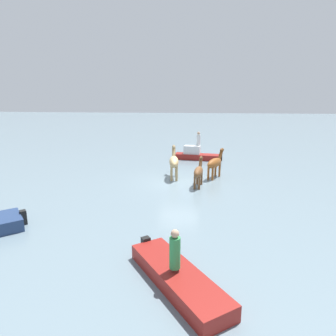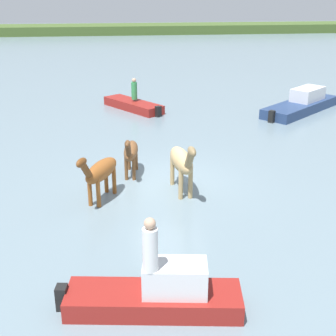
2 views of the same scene
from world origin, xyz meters
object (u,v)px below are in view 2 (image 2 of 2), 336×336
Objects in this scene: horse_pinto_flank at (100,171)px; boat_launch_far at (302,105)px; horse_chestnut_trailing at (182,161)px; boat_motor_center at (134,107)px; boat_skiff_near at (157,298)px; person_helmsman_aft at (150,246)px; horse_lead at (131,152)px; person_watcher_seated at (134,90)px.

horse_pinto_flank reaches higher than boat_launch_far.
boat_launch_far is (8.16, 9.95, -0.79)m from horse_chestnut_trailing.
boat_launch_far reaches higher than boat_motor_center.
horse_pinto_flank is 5.90m from boat_skiff_near.
person_helmsman_aft is at bearing 37.81° from horse_pinto_flank.
horse_pinto_flank is 1.05× the size of horse_lead.
horse_lead is at bearing 140.99° from boat_motor_center.
boat_launch_far is at bearing 137.92° from horse_lead.
horse_chestnut_trailing is at bearing 84.59° from boat_skiff_near.
boat_launch_far is 18.94m from person_helmsman_aft.
person_helmsman_aft is at bearing 142.69° from boat_motor_center.
horse_lead is 9.76m from boat_motor_center.
horse_pinto_flank is at bearing -98.07° from person_watcher_seated.
person_watcher_seated reaches higher than horse_lead.
person_helmsman_aft is at bearing -117.63° from boat_skiff_near.
horse_lead is (1.06, 2.04, -0.09)m from horse_pinto_flank.
horse_lead reaches higher than boat_launch_far.
person_watcher_seated is (0.06, 0.05, 0.96)m from boat_motor_center.
boat_skiff_near is 3.41× the size of person_helmsman_aft.
boat_motor_center is 0.73× the size of boat_launch_far.
boat_motor_center is 3.34× the size of person_watcher_seated.
horse_lead reaches higher than boat_motor_center.
horse_chestnut_trailing is 1.21× the size of horse_lead.
horse_lead is at bearing 179.48° from horse_pinto_flank.
horse_pinto_flank is 0.42× the size of boat_launch_far.
person_watcher_seated is at bearing -89.13° from boat_motor_center.
boat_launch_far is at bearing -134.80° from boat_motor_center.
horse_lead reaches higher than boat_skiff_near.
boat_motor_center is 17.75m from person_helmsman_aft.
horse_pinto_flank is at bearing -19.65° from horse_lead.
horse_pinto_flank reaches higher than person_watcher_seated.
person_watcher_seated is at bearing 88.26° from person_helmsman_aft.
horse_lead is 8.00m from person_helmsman_aft.
horse_chestnut_trailing is at bearing 76.00° from person_helmsman_aft.
boat_launch_far is at bearing 134.86° from horse_chestnut_trailing.
boat_motor_center is 3.34× the size of person_helmsman_aft.
horse_pinto_flank is 14.97m from boat_launch_far.
person_helmsman_aft is at bearing 8.36° from horse_lead.
person_helmsman_aft reaches higher than horse_pinto_flank.
boat_motor_center is at bearing 179.62° from horse_chestnut_trailing.
horse_chestnut_trailing is 2.72m from horse_pinto_flank.
boat_launch_far is 4.59× the size of person_helmsman_aft.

